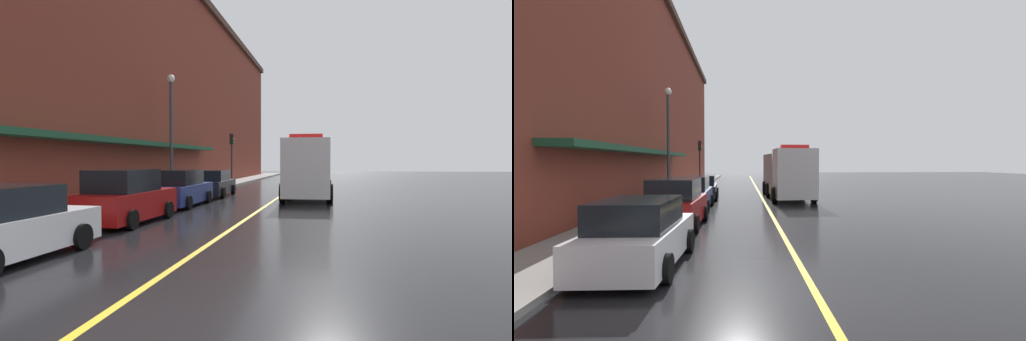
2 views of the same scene
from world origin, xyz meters
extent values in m
plane|color=black|center=(0.00, 25.00, 0.00)|extent=(112.00, 112.00, 0.00)
cube|color=gray|center=(-6.20, 25.00, 0.07)|extent=(2.40, 70.00, 0.15)
cube|color=gold|center=(0.00, 25.00, 0.00)|extent=(0.16, 70.00, 0.01)
cube|color=maroon|center=(-12.19, 24.00, 7.81)|extent=(9.57, 64.00, 15.63)
cube|color=#19472D|center=(-6.85, 16.00, 3.10)|extent=(1.20, 22.40, 0.24)
cube|color=silver|center=(-3.86, 2.77, 0.58)|extent=(1.98, 4.57, 0.81)
cylinder|color=black|center=(-4.74, 4.20, 0.32)|extent=(0.24, 0.65, 0.64)
cylinder|color=black|center=(-2.89, 4.14, 0.32)|extent=(0.24, 0.65, 0.64)
cube|color=maroon|center=(-3.97, 8.47, 0.64)|extent=(1.99, 4.53, 0.93)
cube|color=black|center=(-3.98, 8.24, 1.49)|extent=(1.76, 2.51, 0.76)
cylinder|color=black|center=(-4.89, 9.88, 0.32)|extent=(0.24, 0.65, 0.64)
cylinder|color=black|center=(-2.98, 9.83, 0.32)|extent=(0.24, 0.65, 0.64)
cylinder|color=black|center=(-4.96, 7.10, 0.32)|extent=(0.24, 0.65, 0.64)
cylinder|color=black|center=(-3.05, 7.06, 0.32)|extent=(0.24, 0.65, 0.64)
cube|color=navy|center=(-4.02, 13.99, 0.61)|extent=(1.77, 4.90, 0.86)
cube|color=black|center=(-4.02, 13.74, 1.39)|extent=(1.59, 2.70, 0.71)
cylinder|color=black|center=(-4.91, 15.50, 0.32)|extent=(0.22, 0.64, 0.64)
cylinder|color=black|center=(-3.14, 15.51, 0.32)|extent=(0.22, 0.64, 0.64)
cylinder|color=black|center=(-4.90, 12.46, 0.32)|extent=(0.22, 0.64, 0.64)
cylinder|color=black|center=(-3.13, 12.47, 0.32)|extent=(0.22, 0.64, 0.64)
cube|color=black|center=(-4.02, 19.65, 0.57)|extent=(1.91, 4.84, 0.78)
cube|color=black|center=(-4.01, 19.42, 1.28)|extent=(1.66, 2.68, 0.64)
cylinder|color=black|center=(-4.95, 21.10, 0.32)|extent=(0.24, 0.65, 0.64)
cylinder|color=black|center=(-3.19, 21.17, 0.32)|extent=(0.24, 0.65, 0.64)
cylinder|color=black|center=(-4.84, 18.14, 0.32)|extent=(0.24, 0.65, 0.64)
cylinder|color=black|center=(-3.08, 18.21, 0.32)|extent=(0.24, 0.65, 0.64)
cube|color=silver|center=(1.81, 16.48, 1.80)|extent=(2.49, 2.71, 3.01)
cube|color=silver|center=(1.66, 21.39, 1.68)|extent=(2.60, 6.48, 2.76)
cube|color=red|center=(1.81, 16.48, 3.43)|extent=(1.71, 0.65, 0.24)
cylinder|color=black|center=(3.03, 16.61, 0.50)|extent=(0.33, 1.01, 1.00)
cylinder|color=black|center=(0.58, 16.54, 0.50)|extent=(0.33, 1.01, 1.00)
cylinder|color=black|center=(2.91, 20.62, 0.50)|extent=(0.33, 1.01, 1.00)
cylinder|color=black|center=(0.46, 20.55, 0.50)|extent=(0.33, 1.01, 1.00)
cylinder|color=black|center=(2.84, 23.22, 0.50)|extent=(0.33, 1.01, 1.00)
cylinder|color=black|center=(0.39, 23.15, 0.50)|extent=(0.33, 1.01, 1.00)
cylinder|color=#4C4C51|center=(-5.35, 11.39, 0.68)|extent=(0.07, 0.07, 1.05)
cube|color=black|center=(-5.35, 11.39, 1.34)|extent=(0.14, 0.18, 0.28)
cylinder|color=#4C4C51|center=(-5.35, 21.18, 0.68)|extent=(0.07, 0.07, 1.05)
cube|color=black|center=(-5.35, 21.18, 1.34)|extent=(0.14, 0.18, 0.28)
cylinder|color=#4C4C51|center=(-5.35, 19.18, 0.68)|extent=(0.07, 0.07, 1.05)
cube|color=black|center=(-5.35, 19.18, 1.34)|extent=(0.14, 0.18, 0.28)
cylinder|color=#33383D|center=(-5.95, 17.54, 3.40)|extent=(0.18, 0.18, 6.50)
sphere|color=white|center=(-5.95, 17.54, 6.87)|extent=(0.44, 0.44, 0.44)
cylinder|color=#232326|center=(-5.30, 29.32, 1.85)|extent=(0.14, 0.14, 3.40)
cube|color=black|center=(-5.30, 29.32, 4.00)|extent=(0.28, 0.36, 0.90)
sphere|color=red|center=(-5.14, 29.32, 4.30)|extent=(0.16, 0.16, 0.16)
sphere|color=gold|center=(-5.14, 29.32, 4.00)|extent=(0.16, 0.16, 0.16)
sphere|color=green|center=(-5.14, 29.32, 3.70)|extent=(0.16, 0.16, 0.16)
camera|label=1|loc=(3.21, -5.17, 2.20)|focal=29.40mm
camera|label=2|loc=(-1.42, -6.65, 2.54)|focal=26.88mm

